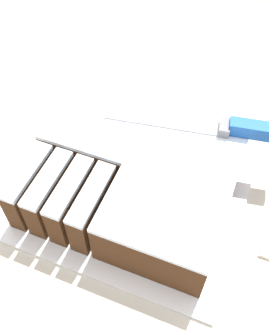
% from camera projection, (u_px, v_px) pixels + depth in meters
% --- Properties ---
extents(ground_plane, '(8.00, 8.00, 0.00)m').
position_uv_depth(ground_plane, '(140.00, 311.00, 1.46)').
color(ground_plane, '#9E9384').
extents(countertop, '(1.40, 1.10, 0.96)m').
position_uv_depth(countertop, '(142.00, 256.00, 1.08)').
color(countertop, beige).
rests_on(countertop, ground_plane).
extents(cake_board, '(0.35, 0.34, 0.01)m').
position_uv_depth(cake_board, '(134.00, 185.00, 0.64)').
color(cake_board, white).
rests_on(cake_board, countertop).
extents(cake, '(0.30, 0.29, 0.08)m').
position_uv_depth(cake, '(138.00, 167.00, 0.61)').
color(cake, '#472814').
rests_on(cake, cake_board).
extents(knife, '(0.29, 0.07, 0.02)m').
position_uv_depth(knife, '(233.00, 128.00, 0.59)').
color(knife, silver).
rests_on(knife, cake).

